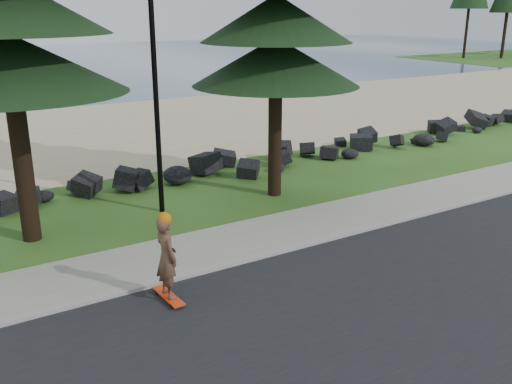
% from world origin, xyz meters
% --- Properties ---
extents(ground, '(160.00, 160.00, 0.00)m').
position_xyz_m(ground, '(0.00, 0.00, 0.00)').
color(ground, '#2D4D18').
rests_on(ground, ground).
extents(road, '(160.00, 7.00, 0.02)m').
position_xyz_m(road, '(0.00, -4.50, 0.01)').
color(road, black).
rests_on(road, ground).
extents(kerb, '(160.00, 0.20, 0.10)m').
position_xyz_m(kerb, '(0.00, -0.90, 0.05)').
color(kerb, '#A19B90').
rests_on(kerb, ground).
extents(sidewalk, '(160.00, 2.00, 0.08)m').
position_xyz_m(sidewalk, '(0.00, 0.20, 0.04)').
color(sidewalk, gray).
rests_on(sidewalk, ground).
extents(beach_sand, '(160.00, 15.00, 0.01)m').
position_xyz_m(beach_sand, '(0.00, 14.50, 0.01)').
color(beach_sand, tan).
rests_on(beach_sand, ground).
extents(seawall_boulders, '(60.00, 2.40, 1.10)m').
position_xyz_m(seawall_boulders, '(0.00, 5.60, 0.00)').
color(seawall_boulders, black).
rests_on(seawall_boulders, ground).
extents(lamp_post, '(0.25, 0.14, 8.14)m').
position_xyz_m(lamp_post, '(0.00, 3.20, 4.13)').
color(lamp_post, black).
rests_on(lamp_post, ground).
extents(skateboarder, '(0.42, 0.98, 1.81)m').
position_xyz_m(skateboarder, '(-1.89, -1.62, 0.91)').
color(skateboarder, red).
rests_on(skateboarder, ground).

